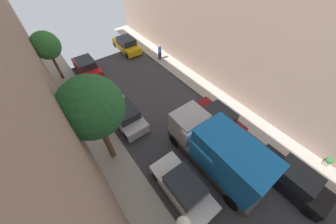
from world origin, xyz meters
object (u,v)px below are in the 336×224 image
Objects in this scene: parked_car_left_3 at (125,115)px; parked_car_right_4 at (127,45)px; delivery_truck at (219,151)px; potted_plant_0 at (73,106)px; street_tree_0 at (92,108)px; parked_car_right_3 at (217,118)px; street_tree_2 at (46,46)px; parked_car_left_4 at (87,67)px; potted_plant_2 at (328,161)px; pedestrian at (160,51)px; parked_car_right_2 at (291,178)px; parked_car_left_2 at (183,188)px.

parked_car_left_3 is 11.17m from parked_car_right_4.
potted_plant_0 is at bearing 118.61° from delivery_truck.
potted_plant_0 is (-0.75, 5.78, -4.20)m from street_tree_0.
parked_car_right_3 is 0.64× the size of delivery_truck.
parked_car_left_4 is at bearing -10.92° from street_tree_2.
parked_car_left_4 is 1.00× the size of parked_car_right_4.
street_tree_0 is at bearing 139.82° from potted_plant_2.
parked_car_left_3 reaches higher than potted_plant_0.
pedestrian is at bearing -19.07° from parked_car_left_4.
parked_car_left_4 is 1.00× the size of parked_car_right_3.
parked_car_right_4 is at bearing 114.70° from pedestrian.
parked_car_right_2 is 1.00× the size of parked_car_right_4.
street_tree_2 is at bearing 162.90° from pedestrian.
parked_car_right_3 is 7.27m from potted_plant_2.
parked_car_right_4 is 0.91× the size of street_tree_2.
parked_car_right_3 reaches higher than potted_plant_2.
parked_car_right_4 is at bearing 8.22° from street_tree_2.
parked_car_left_3 is at bearing -118.92° from parked_car_right_4.
delivery_truck is (2.70, 0.08, 1.07)m from parked_car_left_2.
delivery_truck is 1.44× the size of street_tree_2.
parked_car_left_2 is 9.44m from potted_plant_2.
potted_plant_2 is (5.70, -4.39, -1.21)m from delivery_truck.
delivery_truck is 8.54× the size of potted_plant_2.
pedestrian is 10.46m from street_tree_2.
street_tree_0 is at bearing -88.80° from street_tree_2.
street_tree_0 is 7.18m from potted_plant_0.
parked_car_left_2 and parked_car_right_4 have the same top height.
parked_car_left_4 and parked_car_right_3 have the same top height.
parked_car_left_4 is 19.22m from parked_car_right_2.
parked_car_right_2 and parked_car_right_3 have the same top height.
parked_car_left_3 is 2.44× the size of pedestrian.
parked_car_right_2 reaches higher than potted_plant_2.
street_tree_0 reaches higher than pedestrian.
street_tree_2 is at bearing 98.87° from parked_car_left_2.
parked_car_right_4 is 14.74m from street_tree_0.
parked_car_right_4 is (0.00, 20.04, 0.00)m from parked_car_right_2.
street_tree_0 reaches higher than parked_car_left_3.
street_tree_2 is 5.95× the size of potted_plant_2.
delivery_truck is at bearing -140.39° from parked_car_right_3.
potted_plant_0 is at bearing -168.54° from pedestrian.
street_tree_2 reaches higher than potted_plant_0.
parked_car_left_2 is 6.83m from parked_car_left_3.
street_tree_2 is at bearing 120.71° from parked_car_right_3.
parked_car_right_4 is at bearing 90.00° from parked_car_right_2.
street_tree_0 is at bearing 133.25° from parked_car_right_2.
potted_plant_2 is (11.33, -14.72, -0.00)m from potted_plant_0.
street_tree_2 is (-9.71, 2.99, 2.47)m from pedestrian.
potted_plant_0 is at bearing 127.59° from potted_plant_2.
parked_car_right_4 is (5.40, 9.77, 0.00)m from parked_car_left_3.
potted_plant_0 is (-8.33, 8.10, -0.14)m from parked_car_right_3.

